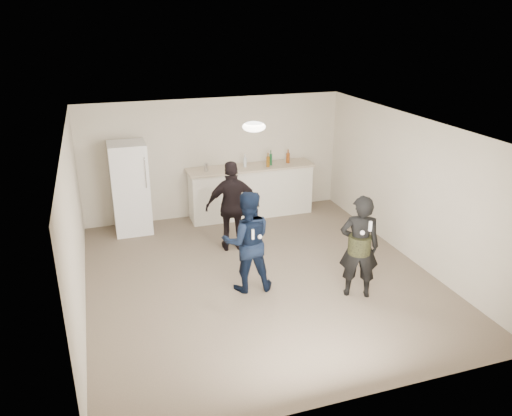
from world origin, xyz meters
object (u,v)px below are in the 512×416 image
object	(u,v)px
man	(247,241)
woman	(359,247)
spectator	(233,206)
fridge	(130,188)
shaker	(206,167)
counter	(251,192)

from	to	relation	value
man	woman	bearing A→B (deg)	163.34
woman	spectator	distance (m)	2.56
fridge	shaker	xyz separation A→B (m)	(1.53, 0.03, 0.28)
man	spectator	size ratio (longest dim) A/B	0.97
shaker	man	xyz separation A→B (m)	(-0.03, -2.90, -0.36)
spectator	counter	bearing A→B (deg)	-111.37
man	woman	world-z (taller)	woman
counter	spectator	size ratio (longest dim) A/B	1.55
fridge	spectator	xyz separation A→B (m)	(1.68, -1.42, -0.06)
shaker	woman	size ratio (longest dim) A/B	0.10
shaker	spectator	bearing A→B (deg)	-84.12
woman	man	bearing A→B (deg)	-1.50
shaker	man	distance (m)	2.93
man	woman	distance (m)	1.69
fridge	spectator	distance (m)	2.20
fridge	shaker	size ratio (longest dim) A/B	10.59
fridge	man	bearing A→B (deg)	-62.43
man	spectator	world-z (taller)	spectator
fridge	spectator	bearing A→B (deg)	-40.22
shaker	woman	bearing A→B (deg)	-67.32
fridge	shaker	distance (m)	1.55
counter	man	xyz separation A→B (m)	(-0.99, -2.94, 0.29)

